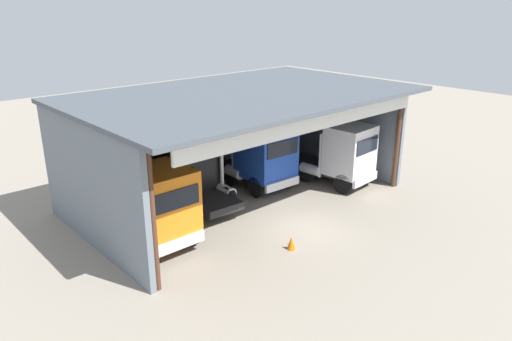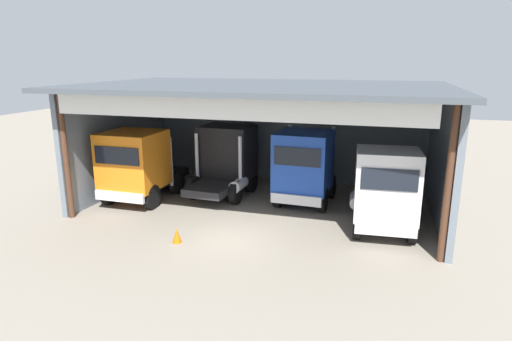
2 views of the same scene
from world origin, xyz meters
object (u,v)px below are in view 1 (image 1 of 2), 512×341
truck_orange_right_bay (154,206)px  oil_drum (195,173)px  truck_white_center_right_bay (343,155)px  truck_blue_yard_outside (263,156)px  tool_cart (282,155)px  truck_black_center_bay (192,171)px  traffic_cone (291,243)px

truck_orange_right_bay → oil_drum: truck_orange_right_bay is taller
truck_orange_right_bay → truck_white_center_right_bay: size_ratio=0.99×
truck_orange_right_bay → truck_white_center_right_bay: (11.32, -0.75, -0.09)m
truck_blue_yard_outside → tool_cart: bearing=-145.7°
truck_blue_yard_outside → truck_white_center_right_bay: 4.43m
truck_white_center_right_bay → oil_drum: bearing=-50.7°
truck_blue_yard_outside → oil_drum: size_ratio=5.21×
tool_cart → truck_black_center_bay: bearing=-167.4°
truck_white_center_right_bay → truck_black_center_bay: bearing=-26.3°
truck_orange_right_bay → truck_black_center_bay: bearing=-145.7°
truck_white_center_right_bay → tool_cart: (0.34, 4.98, -1.24)m
truck_black_center_bay → tool_cart: (8.06, 1.80, -1.30)m
truck_white_center_right_bay → oil_drum: size_ratio=5.74×
truck_black_center_bay → truck_white_center_right_bay: size_ratio=0.86×
truck_white_center_right_bay → traffic_cone: size_ratio=9.37×
truck_orange_right_bay → oil_drum: bearing=-137.1°
truck_blue_yard_outside → oil_drum: bearing=-56.9°
truck_orange_right_bay → tool_cart: size_ratio=5.21×
truck_orange_right_bay → truck_white_center_right_bay: truck_orange_right_bay is taller
truck_blue_yard_outside → truck_black_center_bay: bearing=-6.0°
truck_orange_right_bay → truck_blue_yard_outside: (7.70, 1.80, 0.05)m
oil_drum → traffic_cone: (-1.71, -9.19, -0.18)m
truck_orange_right_bay → tool_cart: 12.48m
truck_white_center_right_bay → tool_cart: bearing=-97.9°
truck_blue_yard_outside → truck_white_center_right_bay: bearing=147.5°
tool_cart → traffic_cone: bearing=-133.2°
truck_white_center_right_bay → traffic_cone: truck_white_center_right_bay is taller
oil_drum → tool_cart: bearing=-9.5°
tool_cart → truck_white_center_right_bay: bearing=-93.9°
traffic_cone → truck_white_center_right_bay: bearing=23.6°
truck_white_center_right_bay → tool_cart: 5.14m
truck_blue_yard_outside → tool_cart: truck_blue_yard_outside is taller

